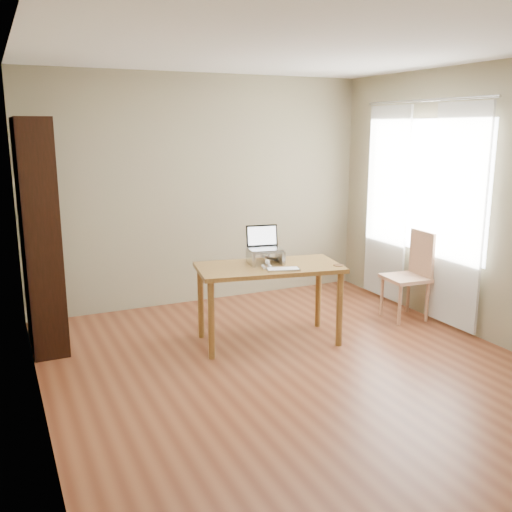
{
  "coord_description": "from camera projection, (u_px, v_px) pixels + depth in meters",
  "views": [
    {
      "loc": [
        -2.21,
        -3.93,
        2.01
      ],
      "look_at": [
        -0.05,
        0.69,
        0.86
      ],
      "focal_mm": 40.0,
      "sensor_mm": 36.0,
      "label": 1
    }
  ],
  "objects": [
    {
      "name": "room",
      "position": [
        301.0,
        218.0,
        4.57
      ],
      "size": [
        4.04,
        4.54,
        2.64
      ],
      "color": "#5F2C19",
      "rests_on": "ground"
    },
    {
      "name": "bookshelf",
      "position": [
        40.0,
        235.0,
        5.21
      ],
      "size": [
        0.3,
        0.9,
        2.1
      ],
      "color": "black",
      "rests_on": "ground"
    },
    {
      "name": "cat",
      "position": [
        262.0,
        257.0,
        5.4
      ],
      "size": [
        0.23,
        0.47,
        0.14
      ],
      "rotation": [
        0.0,
        0.0,
        -0.27
      ],
      "color": "#4D473C",
      "rests_on": "desk"
    },
    {
      "name": "chair",
      "position": [
        411.0,
        272.0,
        6.06
      ],
      "size": [
        0.45,
        0.45,
        0.94
      ],
      "rotation": [
        0.0,
        0.0,
        -0.09
      ],
      "color": "tan",
      "rests_on": "ground"
    },
    {
      "name": "coaster",
      "position": [
        339.0,
        265.0,
        5.32
      ],
      "size": [
        0.1,
        0.1,
        0.01
      ],
      "primitive_type": "cylinder",
      "color": "brown",
      "rests_on": "desk"
    },
    {
      "name": "laptop",
      "position": [
        263.0,
        243.0,
        5.4
      ],
      "size": [
        0.34,
        0.31,
        0.22
      ],
      "rotation": [
        0.0,
        0.0,
        -0.17
      ],
      "color": "silver",
      "rests_on": "laptop_stand"
    },
    {
      "name": "curtains",
      "position": [
        419.0,
        208.0,
        6.07
      ],
      "size": [
        0.03,
        1.9,
        2.25
      ],
      "color": "white",
      "rests_on": "ground"
    },
    {
      "name": "laptop_stand",
      "position": [
        265.0,
        255.0,
        5.38
      ],
      "size": [
        0.32,
        0.25,
        0.13
      ],
      "rotation": [
        0.0,
        0.0,
        -0.17
      ],
      "color": "silver",
      "rests_on": "desk"
    },
    {
      "name": "keyboard",
      "position": [
        283.0,
        269.0,
        5.14
      ],
      "size": [
        0.32,
        0.21,
        0.02
      ],
      "rotation": [
        0.0,
        0.0,
        -0.28
      ],
      "color": "silver",
      "rests_on": "desk"
    },
    {
      "name": "desk",
      "position": [
        269.0,
        276.0,
        5.35
      ],
      "size": [
        1.43,
        0.89,
        0.75
      ],
      "rotation": [
        0.0,
        0.0,
        -0.17
      ],
      "color": "brown",
      "rests_on": "ground"
    }
  ]
}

